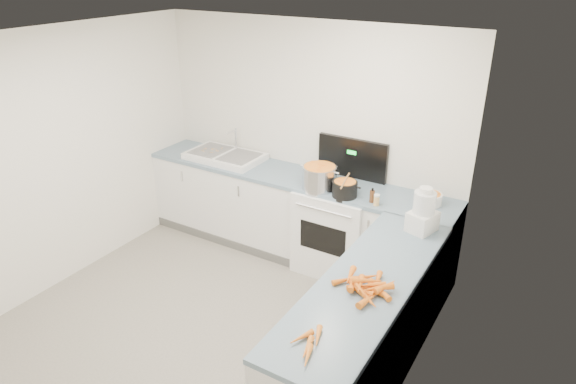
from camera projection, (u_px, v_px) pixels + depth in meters
The scene contains 19 objects.
floor at pixel (194, 338), 4.50m from camera, with size 3.50×4.00×0.00m, color gray, non-canonical shape.
ceiling at pixel (166, 46), 3.45m from camera, with size 3.50×4.00×0.00m, color white, non-canonical shape.
wall_back at pixel (307, 139), 5.53m from camera, with size 3.50×2.50×0.00m, color white, non-canonical shape.
wall_left at pixel (40, 167), 4.80m from camera, with size 4.00×2.50×0.00m, color white, non-canonical shape.
wall_right at pixel (397, 277), 3.16m from camera, with size 4.00×2.50×0.00m, color white, non-canonical shape.
counter_back at pixel (293, 214), 5.63m from camera, with size 3.50×0.62×0.94m.
counter_right at pixel (364, 333), 3.86m from camera, with size 0.62×2.20×0.94m.
stove at pixel (337, 227), 5.36m from camera, with size 0.76×0.65×1.36m.
sink at pixel (225, 156), 5.84m from camera, with size 0.86×0.52×0.31m.
steel_pot at pixel (319, 178), 5.08m from camera, with size 0.34×0.34×0.25m, color silver.
black_pot at pixel (345, 190), 4.93m from camera, with size 0.24×0.24×0.17m, color black.
wooden_spoon at pixel (345, 181), 4.89m from camera, with size 0.02×0.02×0.38m, color #AD7A47.
mixing_bowl at pixel (429, 199), 4.78m from camera, with size 0.23×0.23×0.11m, color white.
extract_bottle at pixel (372, 196), 4.81m from camera, with size 0.05×0.05×0.12m, color #593319.
spice_jar at pixel (377, 201), 4.75m from camera, with size 0.05×0.05×0.09m, color #E5B266.
food_processor at pixel (423, 213), 4.26m from camera, with size 0.25×0.28×0.40m.
carrot_pile at pixel (366, 287), 3.54m from camera, with size 0.44×0.46×0.09m.
peeled_carrots at pixel (309, 344), 3.04m from camera, with size 0.21×0.36×0.04m.
peelings at pixel (212, 150), 5.90m from camera, with size 0.21×0.26×0.01m.
Camera 1 is at (2.54, -2.62, 3.05)m, focal length 32.00 mm.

